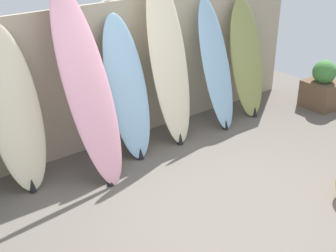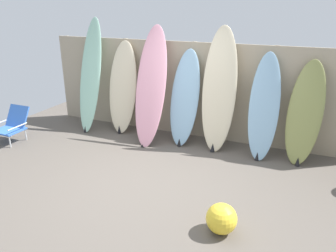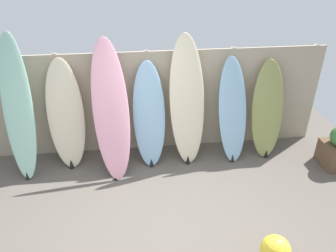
# 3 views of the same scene
# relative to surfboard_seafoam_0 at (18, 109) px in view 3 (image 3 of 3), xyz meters

# --- Properties ---
(ground) EXTENTS (7.68, 7.68, 0.00)m
(ground) POSITION_rel_surfboard_seafoam_0_xyz_m (2.01, -1.58, -1.10)
(ground) COLOR #5B544C
(fence_back) EXTENTS (6.08, 0.11, 1.80)m
(fence_back) POSITION_rel_surfboard_seafoam_0_xyz_m (2.01, 0.43, -0.20)
(fence_back) COLOR tan
(fence_back) RESTS_ON ground
(surfboard_seafoam_0) EXTENTS (0.49, 0.77, 2.21)m
(surfboard_seafoam_0) POSITION_rel_surfboard_seafoam_0_xyz_m (0.00, 0.00, 0.00)
(surfboard_seafoam_0) COLOR #9ED6BC
(surfboard_seafoam_0) RESTS_ON ground
(surfboard_cream_1) EXTENTS (0.62, 0.56, 1.79)m
(surfboard_cream_1) POSITION_rel_surfboard_seafoam_0_xyz_m (0.66, 0.12, -0.21)
(surfboard_cream_1) COLOR beige
(surfboard_cream_1) RESTS_ON ground
(surfboard_pink_2) EXTENTS (0.65, 0.93, 2.11)m
(surfboard_pink_2) POSITION_rel_surfboard_seafoam_0_xyz_m (1.40, -0.12, -0.05)
(surfboard_pink_2) COLOR pink
(surfboard_pink_2) RESTS_ON ground
(surfboard_skyblue_3) EXTENTS (0.52, 0.59, 1.71)m
(surfboard_skyblue_3) POSITION_rel_surfboard_seafoam_0_xyz_m (1.99, 0.04, -0.25)
(surfboard_skyblue_3) COLOR #8CB7D6
(surfboard_skyblue_3) RESTS_ON ground
(surfboard_cream_4) EXTENTS (0.64, 0.63, 2.13)m
(surfboard_cream_4) POSITION_rel_surfboard_seafoam_0_xyz_m (2.62, 0.04, -0.04)
(surfboard_cream_4) COLOR beige
(surfboard_cream_4) RESTS_ON ground
(surfboard_skyblue_5) EXTENTS (0.53, 0.63, 1.73)m
(surfboard_skyblue_5) POSITION_rel_surfboard_seafoam_0_xyz_m (3.39, 0.01, -0.25)
(surfboard_skyblue_5) COLOR #8CB7D6
(surfboard_skyblue_5) RESTS_ON ground
(surfboard_olive_6) EXTENTS (0.60, 0.64, 1.65)m
(surfboard_olive_6) POSITION_rel_surfboard_seafoam_0_xyz_m (4.02, 0.06, -0.28)
(surfboard_olive_6) COLOR olive
(surfboard_olive_6) RESTS_ON ground
(beach_ball) EXTENTS (0.35, 0.35, 0.35)m
(beach_ball) POSITION_rel_surfboard_seafoam_0_xyz_m (3.30, -2.25, -0.92)
(beach_ball) COLOR yellow
(beach_ball) RESTS_ON ground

